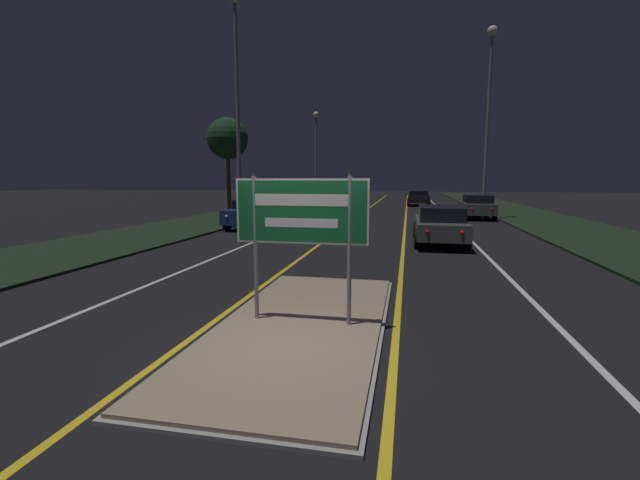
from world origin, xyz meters
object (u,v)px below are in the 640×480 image
at_px(highway_sign, 301,218).
at_px(car_approaching_0, 254,213).
at_px(streetlight_left_far, 316,145).
at_px(streetlight_left_near, 237,93).
at_px(car_receding_0, 440,224).
at_px(car_receding_1, 477,206).
at_px(streetlight_right_near, 489,96).
at_px(car_receding_2, 418,198).

relative_size(highway_sign, car_approaching_0, 0.60).
height_order(highway_sign, streetlight_left_far, streetlight_left_far).
xyz_separation_m(streetlight_left_near, streetlight_left_far, (-0.13, 18.63, -1.07)).
relative_size(car_receding_0, car_receding_1, 1.10).
height_order(streetlight_right_near, car_approaching_0, streetlight_right_near).
bearing_deg(highway_sign, car_approaching_0, 113.31).
relative_size(streetlight_left_near, streetlight_left_far, 1.31).
bearing_deg(highway_sign, car_receding_2, 85.64).
xyz_separation_m(streetlight_left_near, car_approaching_0, (0.66, 0.19, -5.81)).
bearing_deg(car_receding_0, car_receding_2, 90.72).
relative_size(streetlight_left_far, streetlight_right_near, 0.76).
bearing_deg(streetlight_right_near, streetlight_left_near, -150.66).
distance_m(highway_sign, car_approaching_0, 14.94).
distance_m(streetlight_left_near, streetlight_left_far, 18.66).
xyz_separation_m(streetlight_left_near, car_receding_0, (9.44, -3.50, -5.79)).
bearing_deg(car_receding_1, streetlight_left_far, 138.85).
relative_size(streetlight_left_far, car_receding_2, 1.86).
height_order(highway_sign, streetlight_left_near, streetlight_left_near).
xyz_separation_m(streetlight_right_near, car_receding_2, (-3.53, 13.30, -6.50)).
distance_m(streetlight_left_far, streetlight_right_near, 17.30).
relative_size(highway_sign, car_receding_2, 0.54).
xyz_separation_m(streetlight_left_near, streetlight_right_near, (12.67, 7.12, 0.68)).
bearing_deg(streetlight_right_near, highway_sign, -106.52).
xyz_separation_m(streetlight_right_near, car_approaching_0, (-12.01, -6.93, -6.49)).
bearing_deg(car_approaching_0, highway_sign, -66.69).
xyz_separation_m(car_receding_1, car_receding_2, (-3.26, 12.75, -0.04)).
height_order(streetlight_right_near, car_receding_2, streetlight_right_near).
distance_m(streetlight_left_near, car_receding_1, 15.69).
bearing_deg(car_receding_0, streetlight_right_near, 73.10).
bearing_deg(streetlight_left_near, car_receding_0, -20.34).
bearing_deg(streetlight_right_near, car_approaching_0, -150.00).
bearing_deg(car_approaching_0, car_receding_1, 32.51).
bearing_deg(car_receding_0, streetlight_left_far, 113.39).
xyz_separation_m(highway_sign, streetlight_right_near, (6.11, 20.61, 5.41)).
bearing_deg(car_receding_1, car_approaching_0, -147.49).
height_order(streetlight_left_near, car_receding_2, streetlight_left_near).
height_order(streetlight_left_near, car_receding_0, streetlight_left_near).
distance_m(highway_sign, car_receding_1, 21.99).
distance_m(highway_sign, streetlight_right_near, 22.17).
xyz_separation_m(highway_sign, car_receding_0, (2.89, 9.99, -1.07)).
distance_m(highway_sign, car_receding_0, 10.46).
xyz_separation_m(highway_sign, car_approaching_0, (-5.89, 13.68, -1.08)).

